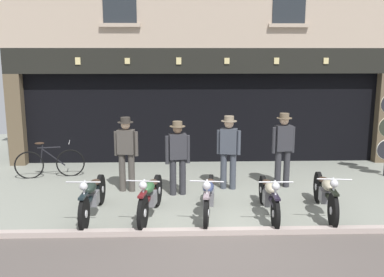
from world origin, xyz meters
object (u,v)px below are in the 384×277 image
at_px(advert_board_near, 147,107).
at_px(leaning_bicycle, 50,163).
at_px(shopkeeper_center, 178,154).
at_px(motorcycle_center_left, 150,196).
at_px(motorcycle_center_right, 269,196).
at_px(motorcycle_center, 209,195).
at_px(motorcycle_right, 326,193).
at_px(assistant_far_right, 283,146).
at_px(salesman_left, 126,150).
at_px(salesman_right, 229,148).
at_px(motorcycle_left, 93,196).

xyz_separation_m(advert_board_near, leaning_bicycle, (-2.42, -1.59, -1.26)).
relative_size(shopkeeper_center, advert_board_near, 1.56).
distance_m(motorcycle_center_left, leaning_bicycle, 4.01).
distance_m(motorcycle_center_right, advert_board_near, 5.36).
xyz_separation_m(motorcycle_center, shopkeeper_center, (-0.61, 1.34, 0.52)).
height_order(motorcycle_right, shopkeeper_center, shopkeeper_center).
height_order(motorcycle_center, assistant_far_right, assistant_far_right).
distance_m(salesman_left, shopkeeper_center, 1.21).
bearing_deg(shopkeeper_center, motorcycle_right, 146.21).
distance_m(motorcycle_center, salesman_left, 2.48).
xyz_separation_m(salesman_right, assistant_far_right, (1.30, 0.09, 0.02)).
xyz_separation_m(motorcycle_center, salesman_right, (0.58, 1.73, 0.56)).
bearing_deg(motorcycle_center, motorcycle_center_right, -174.82).
xyz_separation_m(shopkeeper_center, assistant_far_right, (2.50, 0.48, 0.06)).
relative_size(salesman_right, assistant_far_right, 0.97).
distance_m(motorcycle_center_right, shopkeeper_center, 2.32).
xyz_separation_m(motorcycle_center_right, salesman_right, (-0.60, 1.78, 0.57)).
distance_m(motorcycle_left, motorcycle_center, 2.27).
xyz_separation_m(motorcycle_right, salesman_right, (-1.74, 1.72, 0.55)).
bearing_deg(motorcycle_left, motorcycle_center, -178.87).
height_order(motorcycle_left, salesman_left, salesman_left).
relative_size(motorcycle_center, salesman_left, 1.17).
bearing_deg(salesman_right, motorcycle_left, 43.87).
distance_m(motorcycle_left, assistant_far_right, 4.56).
height_order(motorcycle_center_left, advert_board_near, advert_board_near).
distance_m(motorcycle_center_right, leaning_bicycle, 5.86).
relative_size(motorcycle_center_left, salesman_right, 1.13).
xyz_separation_m(salesman_left, shopkeeper_center, (1.18, -0.29, -0.04)).
relative_size(motorcycle_center_right, salesman_left, 1.15).
bearing_deg(advert_board_near, salesman_left, -95.88).
distance_m(motorcycle_center_right, assistant_far_right, 2.08).
relative_size(motorcycle_left, shopkeeper_center, 1.23).
bearing_deg(motorcycle_center, salesman_left, -34.83).
bearing_deg(assistant_far_right, salesman_right, -5.04).
bearing_deg(motorcycle_center_left, motorcycle_left, 4.63).
relative_size(motorcycle_center_left, leaning_bicycle, 1.14).
relative_size(motorcycle_right, salesman_left, 1.20).
height_order(motorcycle_center_right, leaning_bicycle, leaning_bicycle).
relative_size(salesman_left, shopkeeper_center, 1.03).
distance_m(shopkeeper_center, advert_board_near, 3.29).
bearing_deg(motorcycle_center_left, advert_board_near, -76.63).
bearing_deg(motorcycle_center, motorcycle_right, -172.12).
relative_size(motorcycle_right, assistant_far_right, 1.17).
bearing_deg(leaning_bicycle, motorcycle_center, 43.31).
relative_size(motorcycle_center_left, shopkeeper_center, 1.17).
relative_size(motorcycle_center, motorcycle_center_right, 1.02).
xyz_separation_m(motorcycle_right, advert_board_near, (-3.82, 4.41, 1.21)).
xyz_separation_m(motorcycle_center, assistant_far_right, (1.89, 1.82, 0.58)).
relative_size(shopkeeper_center, assistant_far_right, 0.94).
xyz_separation_m(motorcycle_left, salesman_left, (0.49, 1.59, 0.56)).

